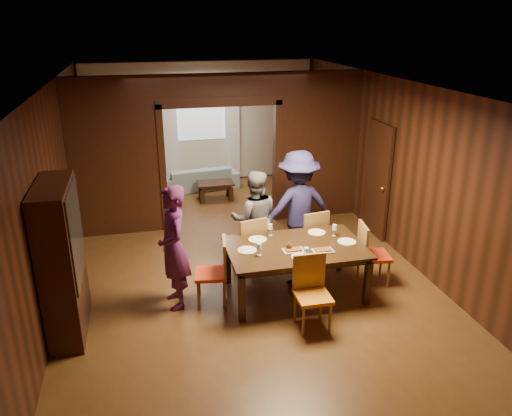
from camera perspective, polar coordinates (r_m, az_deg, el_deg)
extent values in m
plane|color=#543017|center=(8.51, -2.01, -5.79)|extent=(9.00, 9.00, 0.00)
cube|color=silver|center=(7.65, -2.29, 13.99)|extent=(5.50, 9.00, 0.02)
cube|color=black|center=(12.28, -6.32, 9.69)|extent=(5.50, 0.02, 2.90)
cube|color=black|center=(7.93, -22.03, 1.94)|extent=(0.02, 9.00, 2.90)
cube|color=black|center=(8.88, 15.58, 4.66)|extent=(0.02, 9.00, 2.90)
cube|color=black|center=(9.44, -15.64, 4.02)|extent=(1.65, 0.15, 2.40)
cube|color=black|center=(10.02, 6.96, 5.61)|extent=(1.65, 0.15, 2.40)
cube|color=black|center=(9.25, -4.25, 13.60)|extent=(5.50, 0.15, 0.50)
cube|color=beige|center=(12.25, -6.31, 9.66)|extent=(5.40, 0.04, 2.85)
imported|color=#4E1B4F|center=(6.93, -9.40, -4.49)|extent=(0.51, 0.70, 1.77)
imported|color=slate|center=(7.98, -0.18, -1.29)|extent=(0.86, 0.72, 1.61)
imported|color=#1F1D48|center=(8.14, 4.80, 0.10)|extent=(1.28, 0.83, 1.88)
imported|color=#8FAFBB|center=(11.92, -6.59, 3.47)|extent=(1.93, 0.97, 0.54)
imported|color=black|center=(7.28, 4.92, -3.70)|extent=(0.31, 0.31, 0.08)
cube|color=black|center=(7.36, 4.46, -7.06)|extent=(1.97, 1.22, 0.76)
cube|color=black|center=(11.18, -4.63, 1.97)|extent=(0.80, 0.50, 0.40)
cube|color=black|center=(6.68, -21.30, -5.64)|extent=(0.40, 1.20, 2.00)
cube|color=black|center=(9.40, 13.66, 3.17)|extent=(0.06, 0.90, 2.10)
cube|color=silver|center=(12.17, -6.33, 10.79)|extent=(1.20, 0.03, 1.30)
cube|color=white|center=(12.15, -9.77, 8.43)|extent=(0.35, 0.06, 2.40)
cube|color=white|center=(12.33, -2.73, 8.89)|extent=(0.35, 0.06, 2.40)
cylinder|color=silver|center=(7.04, -1.02, -4.84)|extent=(0.27, 0.27, 0.01)
cylinder|color=silver|center=(7.36, 0.18, -3.62)|extent=(0.27, 0.27, 0.01)
cylinder|color=white|center=(7.66, 6.95, -2.77)|extent=(0.27, 0.27, 0.01)
cylinder|color=white|center=(7.41, 10.33, -3.81)|extent=(0.27, 0.27, 0.01)
cylinder|color=silver|center=(6.87, 5.15, -5.60)|extent=(0.27, 0.27, 0.01)
cube|color=gray|center=(7.04, 4.30, -4.79)|extent=(0.30, 0.20, 0.04)
cube|color=gray|center=(7.07, 7.65, -4.80)|extent=(0.30, 0.20, 0.04)
cylinder|color=white|center=(6.86, 5.76, -5.06)|extent=(0.07, 0.07, 0.14)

